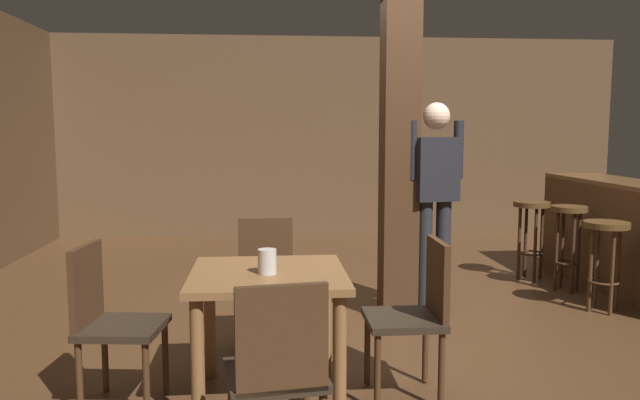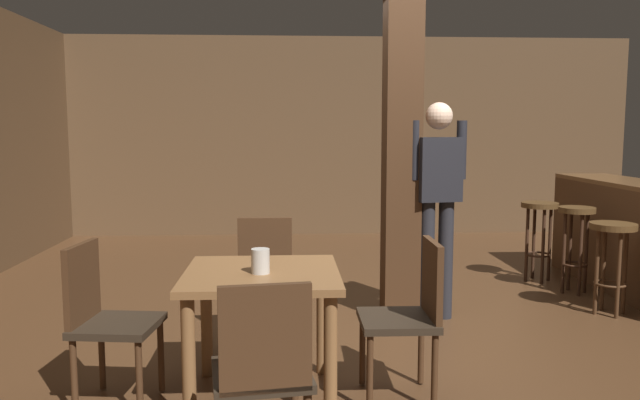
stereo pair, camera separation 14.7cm
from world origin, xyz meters
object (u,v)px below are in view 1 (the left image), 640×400
chair_north (266,277)px  standing_person (435,194)px  chair_east (417,309)px  chair_south (278,369)px  bar_stool_near (605,244)px  bar_counter (616,235)px  bar_stool_mid (568,229)px  dining_table (268,296)px  napkin_cup (267,261)px  bar_stool_far (531,221)px  chair_west (109,317)px

chair_north → standing_person: standing_person is taller
chair_east → chair_south: (-0.80, -0.80, 0.00)m
bar_stool_near → chair_south: bearing=-140.2°
bar_counter → chair_north: bearing=-158.1°
chair_south → bar_stool_mid: bearing=46.9°
dining_table → chair_north: (-0.01, 0.81, -0.09)m
napkin_cup → bar_stool_mid: size_ratio=0.17×
bar_counter → bar_stool_mid: bar_counter is taller
bar_stool_far → bar_counter: bearing=-36.2°
dining_table → chair_north: bearing=90.9°
bar_stool_mid → dining_table: bearing=-142.9°
napkin_cup → bar_stool_far: size_ratio=0.17×
chair_south → bar_stool_far: (2.61, 3.43, 0.09)m
bar_stool_mid → standing_person: bearing=-154.8°
chair_south → bar_counter: 4.40m
chair_west → chair_east: bearing=-0.3°
dining_table → chair_south: (0.03, -0.83, -0.09)m
napkin_cup → bar_counter: 3.95m
chair_north → bar_stool_mid: (2.81, 1.31, 0.08)m
chair_west → dining_table: bearing=1.4°
chair_north → napkin_cup: (0.01, -0.86, 0.30)m
chair_west → bar_stool_near: (3.64, 1.48, 0.07)m
bar_stool_mid → bar_stool_far: size_ratio=1.02×
dining_table → chair_west: bearing=-178.6°
chair_east → bar_stool_mid: (1.96, 2.15, 0.08)m
chair_south → standing_person: (1.30, 2.26, 0.50)m
standing_person → bar_stool_near: 1.52m
bar_stool_mid → chair_east: bearing=-132.5°
napkin_cup → bar_stool_far: 3.75m
dining_table → bar_stool_far: bar_stool_far is taller
chair_east → standing_person: standing_person is taller
chair_east → chair_west: size_ratio=1.00×
chair_north → standing_person: size_ratio=0.52×
standing_person → bar_counter: bearing=19.9°
bar_counter → chair_south: bearing=-137.6°
chair_north → chair_east: bearing=-44.9°
chair_south → bar_stool_far: size_ratio=1.13×
napkin_cup → bar_stool_mid: napkin_cup is taller
chair_west → bar_counter: size_ratio=0.39×
bar_stool_mid → bar_stool_far: bearing=107.2°
chair_north → bar_stool_mid: chair_north is taller
dining_table → bar_stool_mid: size_ratio=1.06×
chair_north → bar_stool_near: (2.80, 0.65, 0.07)m
chair_east → bar_stool_far: chair_east is taller
chair_west → napkin_cup: chair_west is taller
bar_stool_far → bar_stool_mid: bearing=-72.8°
chair_east → chair_north: bearing=135.1°
chair_west → chair_south: bearing=-42.3°
dining_table → chair_south: bearing=-87.8°
chair_east → chair_north: (-0.84, 0.84, 0.00)m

